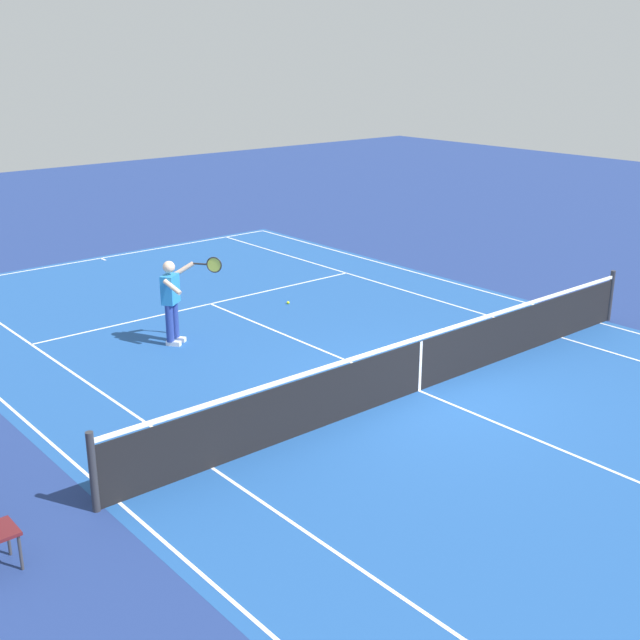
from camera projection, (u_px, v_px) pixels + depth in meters
name	position (u px, v px, depth m)	size (l,w,h in m)	color
ground_plane	(419.00, 391.00, 13.65)	(60.00, 60.00, 0.00)	navy
court_slab	(419.00, 391.00, 13.64)	(24.20, 11.40, 0.00)	#1E4C93
court_line_markings	(419.00, 390.00, 13.64)	(23.85, 11.05, 0.01)	white
tennis_net	(420.00, 363.00, 13.49)	(0.10, 11.70, 1.08)	#2D2D33
tennis_player_near	(173.00, 298.00, 15.55)	(0.78, 1.06, 1.70)	navy
tennis_ball	(288.00, 303.00, 18.27)	(0.07, 0.07, 0.07)	#CCE01E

